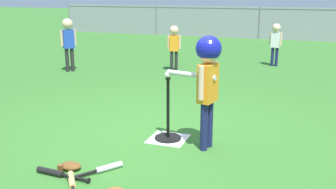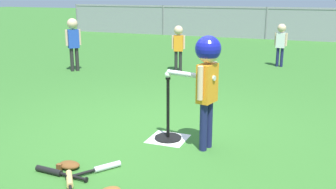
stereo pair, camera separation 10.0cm
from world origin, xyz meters
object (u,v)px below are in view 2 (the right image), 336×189
at_px(fielder_near_left, 178,42).
at_px(fielder_near_right, 281,39).
at_px(baseball_on_tee, 168,75).
at_px(batter_child, 207,70).
at_px(batting_tee, 168,129).
at_px(glove_near_bats, 69,165).
at_px(fielder_deep_right, 73,37).
at_px(spare_bat_black, 54,172).
at_px(spare_bat_wood, 70,182).
at_px(spare_bat_silver, 102,168).

xyz_separation_m(fielder_near_left, fielder_near_right, (2.02, 1.34, -0.00)).
bearing_deg(baseball_on_tee, fielder_near_left, 107.94).
height_order(batter_child, fielder_near_right, batter_child).
relative_size(batting_tee, glove_near_bats, 3.35).
bearing_deg(fielder_deep_right, baseball_on_tee, -42.30).
bearing_deg(spare_bat_black, spare_bat_wood, -25.03).
xyz_separation_m(fielder_near_right, glove_near_bats, (-1.40, -6.33, -0.60)).
relative_size(fielder_near_left, spare_bat_silver, 2.00).
bearing_deg(spare_bat_wood, batter_child, 54.43).
distance_m(fielder_near_left, spare_bat_silver, 5.05).
height_order(fielder_deep_right, spare_bat_wood, fielder_deep_right).
xyz_separation_m(spare_bat_black, glove_near_bats, (0.05, 0.17, 0.01)).
xyz_separation_m(baseball_on_tee, batter_child, (0.49, -0.12, 0.11)).
relative_size(baseball_on_tee, spare_bat_wood, 0.15).
relative_size(batter_child, fielder_deep_right, 1.11).
bearing_deg(spare_bat_silver, fielder_near_right, 80.39).
height_order(fielder_near_left, fielder_deep_right, fielder_deep_right).
bearing_deg(spare_bat_silver, spare_bat_wood, -108.90).
distance_m(batter_child, spare_bat_silver, 1.49).
distance_m(fielder_near_left, fielder_near_right, 2.42).
relative_size(baseball_on_tee, spare_bat_silver, 0.15).
bearing_deg(fielder_near_right, spare_bat_black, -102.54).
relative_size(fielder_near_left, spare_bat_black, 1.65).
height_order(spare_bat_black, glove_near_bats, glove_near_bats).
height_order(fielder_near_right, spare_bat_wood, fielder_near_right).
bearing_deg(fielder_near_left, fielder_deep_right, -159.24).
distance_m(fielder_near_left, fielder_deep_right, 2.27).
height_order(fielder_near_right, glove_near_bats, fielder_near_right).
bearing_deg(batting_tee, fielder_near_left, 107.94).
bearing_deg(spare_bat_black, spare_bat_silver, 31.56).
bearing_deg(fielder_deep_right, spare_bat_wood, -56.51).
xyz_separation_m(fielder_near_right, spare_bat_wood, (-1.18, -6.62, -0.60)).
bearing_deg(batter_child, baseball_on_tee, 166.59).
xyz_separation_m(fielder_deep_right, spare_bat_black, (2.70, -4.35, -0.71)).
relative_size(batting_tee, fielder_near_left, 0.76).
xyz_separation_m(baseball_on_tee, fielder_deep_right, (-3.38, 3.08, -0.05)).
relative_size(batter_child, fielder_near_left, 1.28).
bearing_deg(fielder_near_left, batting_tee, -72.06).
xyz_separation_m(batting_tee, spare_bat_wood, (-0.42, -1.40, -0.09)).
bearing_deg(baseball_on_tee, spare_bat_silver, -106.11).
height_order(baseball_on_tee, spare_bat_black, baseball_on_tee).
relative_size(batter_child, fielder_near_right, 1.28).
relative_size(fielder_near_right, spare_bat_black, 1.65).
xyz_separation_m(baseball_on_tee, fielder_near_left, (-1.26, 3.88, -0.15)).
bearing_deg(fielder_near_right, spare_bat_silver, -99.61).
distance_m(fielder_deep_right, glove_near_bats, 5.05).
bearing_deg(baseball_on_tee, spare_bat_wood, -106.83).
bearing_deg(fielder_near_right, fielder_near_left, -146.34).
relative_size(batter_child, spare_bat_black, 2.11).
distance_m(fielder_near_right, fielder_deep_right, 4.67).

